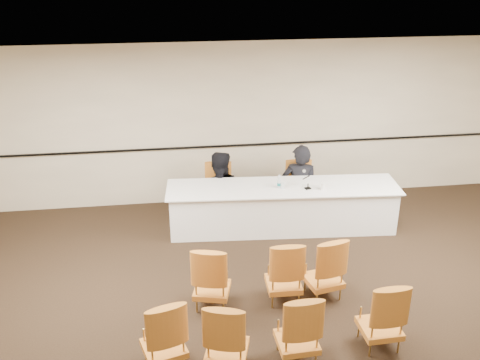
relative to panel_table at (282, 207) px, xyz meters
name	(u,v)px	position (x,y,z in m)	size (l,w,h in m)	color
floor	(284,331)	(-0.54, -2.69, -0.39)	(10.00, 10.00, 0.00)	black
ceiling	(293,101)	(-0.54, -2.69, 2.61)	(10.00, 10.00, 0.00)	silver
wall_back	(240,124)	(-0.54, 1.31, 1.11)	(10.00, 0.04, 3.00)	beige
wall_rail	(241,145)	(-0.54, 1.27, 0.71)	(9.80, 0.04, 0.03)	black
panel_table	(282,207)	(0.00, 0.00, 0.00)	(3.91, 0.90, 0.78)	white
panelist_main	(299,192)	(0.43, 0.55, 0.02)	(0.66, 0.43, 1.80)	black
panelist_main_chair	(300,189)	(0.43, 0.55, 0.08)	(0.50, 0.50, 0.95)	#C37523
panelist_second	(219,197)	(-1.03, 0.65, -0.04)	(0.84, 0.66, 1.73)	black
panelist_second_chair	(219,191)	(-1.03, 0.65, 0.08)	(0.50, 0.50, 0.95)	#C37523
papers	(311,187)	(0.45, -0.10, 0.39)	(0.30, 0.22, 0.00)	silver
microphone	(308,181)	(0.39, -0.15, 0.54)	(0.11, 0.21, 0.29)	black
water_bottle	(279,181)	(-0.08, -0.03, 0.51)	(0.07, 0.07, 0.23)	#16757E
drinking_glass	(283,186)	(-0.03, -0.07, 0.44)	(0.06, 0.06, 0.10)	silver
coffee_cup	(323,186)	(0.63, -0.22, 0.46)	(0.08, 0.08, 0.13)	white
aud_chair_front_left	(212,275)	(-1.39, -2.02, 0.08)	(0.50, 0.50, 0.95)	#C37523
aud_chair_front_mid	(284,270)	(-0.41, -2.02, 0.08)	(0.50, 0.50, 0.95)	#C37523
aud_chair_front_right	(324,266)	(0.15, -2.01, 0.08)	(0.50, 0.50, 0.95)	#C37523
aud_chair_back_left	(227,334)	(-1.33, -3.21, 0.08)	(0.50, 0.50, 0.95)	#C37523
aud_chair_back_mid	(298,326)	(-0.50, -3.18, 0.08)	(0.50, 0.50, 0.95)	#C37523
aud_chair_back_right	(381,313)	(0.54, -3.09, 0.08)	(0.50, 0.50, 0.95)	#C37523
aud_chair_extra	(163,332)	(-2.04, -3.08, 0.08)	(0.50, 0.50, 0.95)	#C37523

